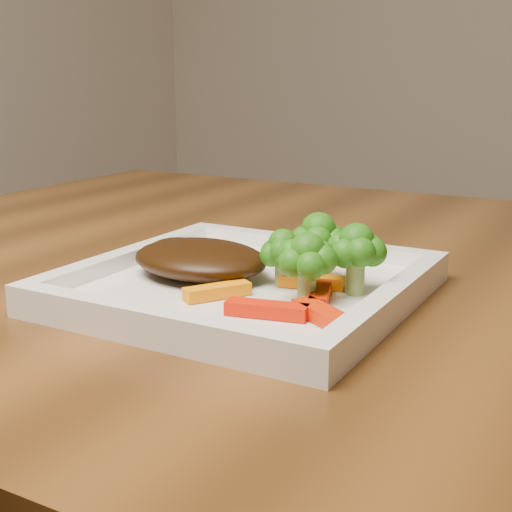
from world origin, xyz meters
The scene contains 12 objects.
plate centered at (-0.37, -0.17, 0.76)m, with size 0.27×0.27×0.01m, color white.
steak centered at (-0.42, -0.17, 0.78)m, with size 0.13×0.10×0.03m, color black.
broccoli_0 centered at (-0.32, -0.14, 0.80)m, with size 0.06×0.06×0.07m, color #205F0F, non-canonical shape.
broccoli_1 centered at (-0.28, -0.15, 0.79)m, with size 0.05×0.05×0.06m, color #157914, non-canonical shape.
broccoli_2 centered at (-0.31, -0.19, 0.79)m, with size 0.05×0.05×0.06m, color #226B11, non-canonical shape.
broccoli_3 centered at (-0.34, -0.16, 0.79)m, with size 0.05×0.05×0.06m, color #2F6811, non-canonical shape.
carrot_0 centered at (-0.32, -0.24, 0.77)m, with size 0.06×0.02×0.01m, color red.
carrot_1 centered at (-0.27, -0.23, 0.77)m, with size 0.06×0.02×0.01m, color red.
carrot_2 centered at (-0.37, -0.22, 0.77)m, with size 0.05×0.01×0.01m, color orange.
carrot_4 centered at (-0.34, -0.11, 0.77)m, with size 0.05×0.01×0.01m, color orange.
carrot_5 centered at (-0.30, -0.19, 0.77)m, with size 0.05×0.01×0.01m, color red.
carrot_6 centered at (-0.32, -0.16, 0.77)m, with size 0.05×0.01×0.01m, color orange.
Camera 1 is at (-0.08, -0.67, 0.93)m, focal length 50.00 mm.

